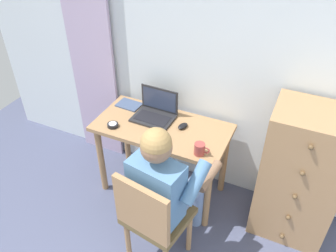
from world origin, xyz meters
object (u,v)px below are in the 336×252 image
Objects in this scene: desk_clock at (113,125)px; coffee_mug at (200,149)px; desk at (162,138)px; dresser at (299,175)px; notebook_pad at (129,105)px; chair at (152,217)px; computer_mouse at (183,126)px; person_seated at (167,182)px; laptop at (155,112)px.

desk_clock is 0.77m from coffee_mug.
desk is 0.43m from desk_clock.
desk is 9.29× the size of coffee_mug.
dresser reaches higher than notebook_pad.
chair is 0.80m from computer_mouse.
chair is 7.49× the size of coffee_mug.
person_seated is 13.51× the size of desk_clock.
chair is at bearing -98.51° from person_seated.
laptop reaches higher than chair.
laptop is 0.30m from notebook_pad.
desk is 5.31× the size of notebook_pad.
dresser reaches higher than laptop.
desk is 0.60m from person_seated.
desk is 0.97× the size of dresser.
computer_mouse reaches higher than desk_clock.
person_seated reaches higher than desk.
dresser reaches higher than desk_clock.
laptop is 0.37m from desk_clock.
computer_mouse is at bearing 133.81° from coffee_mug.
notebook_pad is at bearing 156.18° from coffee_mug.
person_seated reaches higher than notebook_pad.
laptop is 1.65× the size of notebook_pad.
chair reaches higher than desk_clock.
desk is at bearing -41.87° from laptop.
laptop is at bearing -8.38° from notebook_pad.
dresser is at bearing 35.08° from person_seated.
desk_clock is (-0.65, 0.35, 0.06)m from person_seated.
computer_mouse is (0.27, -0.05, -0.04)m from laptop.
chair is at bearing -49.04° from notebook_pad.
chair reaches higher than computer_mouse.
dresser reaches higher than coffee_mug.
coffee_mug is at bearing -1.71° from desk_clock.
coffee_mug is (0.77, -0.02, 0.03)m from desk_clock.
computer_mouse is at bearing 97.11° from chair.
chair is 0.59m from coffee_mug.
notebook_pad is at bearing 158.46° from desk.
desk is 1.24× the size of chair.
person_seated is (0.28, -0.52, 0.08)m from desk.
person_seated is at bearing -57.44° from laptop.
person_seated reaches higher than laptop.
desk is at bearing -145.37° from computer_mouse.
desk_clock is (-0.62, 0.53, 0.24)m from chair.
laptop is (-1.23, 0.03, 0.21)m from dresser.
dresser is 1.51m from desk_clock.
person_seated is 10.14× the size of coffee_mug.
notebook_pad is 0.88m from coffee_mug.
computer_mouse is (-0.09, 0.75, 0.24)m from chair.
chair is at bearing -138.30° from dresser.
notebook_pad is 1.75× the size of coffee_mug.
desk_clock is (-1.48, -0.24, 0.18)m from dresser.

